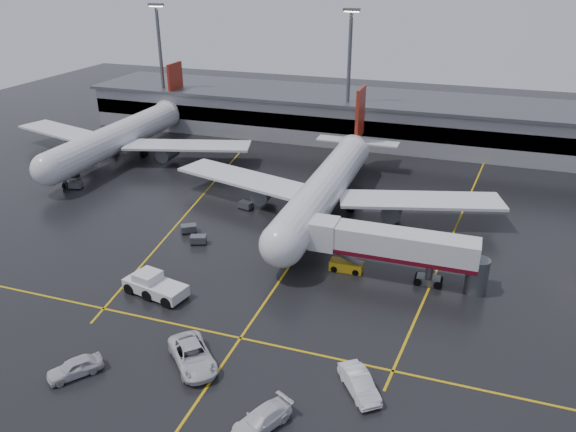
% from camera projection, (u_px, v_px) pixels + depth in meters
% --- Properties ---
extents(ground, '(220.00, 220.00, 0.00)m').
position_uv_depth(ground, '(308.00, 240.00, 72.58)').
color(ground, black).
rests_on(ground, ground).
extents(apron_line_centre, '(0.25, 90.00, 0.02)m').
position_uv_depth(apron_line_centre, '(308.00, 240.00, 72.57)').
color(apron_line_centre, gold).
rests_on(apron_line_centre, ground).
extents(apron_line_stop, '(60.00, 0.25, 0.02)m').
position_uv_depth(apron_line_stop, '(240.00, 338.00, 53.63)').
color(apron_line_stop, gold).
rests_on(apron_line_stop, ground).
extents(apron_line_left, '(9.99, 69.35, 0.02)m').
position_uv_depth(apron_line_left, '(204.00, 194.00, 87.07)').
color(apron_line_left, gold).
rests_on(apron_line_left, ground).
extents(apron_line_right, '(7.57, 69.64, 0.02)m').
position_uv_depth(apron_line_right, '(455.00, 228.00, 75.88)').
color(apron_line_right, gold).
rests_on(apron_line_right, ground).
extents(terminal, '(122.00, 19.00, 8.60)m').
position_uv_depth(terminal, '(378.00, 118.00, 112.06)').
color(terminal, gray).
rests_on(terminal, ground).
extents(light_mast_left, '(3.00, 1.20, 25.45)m').
position_uv_depth(light_mast_left, '(161.00, 60.00, 115.98)').
color(light_mast_left, '#595B60').
rests_on(light_mast_left, ground).
extents(light_mast_mid, '(3.00, 1.20, 25.45)m').
position_uv_depth(light_mast_mid, '(349.00, 71.00, 104.21)').
color(light_mast_mid, '#595B60').
rests_on(light_mast_mid, ground).
extents(main_airliner, '(48.80, 45.60, 14.10)m').
position_uv_depth(main_airliner, '(328.00, 184.00, 79.18)').
color(main_airliner, silver).
rests_on(main_airliner, ground).
extents(second_airliner, '(48.80, 45.60, 14.10)m').
position_uv_depth(second_airliner, '(123.00, 135.00, 101.88)').
color(second_airliner, silver).
rests_on(second_airliner, ground).
extents(jet_bridge, '(19.90, 3.40, 6.05)m').
position_uv_depth(jet_bridge, '(394.00, 247.00, 62.29)').
color(jet_bridge, silver).
rests_on(jet_bridge, ground).
extents(pushback_tractor, '(7.57, 4.32, 2.55)m').
position_uv_depth(pushback_tractor, '(154.00, 286.00, 60.35)').
color(pushback_tractor, silver).
rests_on(pushback_tractor, ground).
extents(belt_loader, '(3.83, 1.83, 2.42)m').
position_uv_depth(belt_loader, '(346.00, 266.00, 65.21)').
color(belt_loader, yellow).
rests_on(belt_loader, ground).
extents(service_van_a, '(6.94, 7.02, 1.88)m').
position_uv_depth(service_van_a, '(193.00, 356.00, 49.79)').
color(service_van_a, silver).
rests_on(service_van_a, ground).
extents(service_van_b, '(4.36, 5.67, 1.53)m').
position_uv_depth(service_van_b, '(262.00, 419.00, 43.10)').
color(service_van_b, silver).
rests_on(service_van_b, ground).
extents(service_van_c, '(4.61, 5.32, 1.73)m').
position_uv_depth(service_van_c, '(359.00, 383.00, 46.64)').
color(service_van_c, white).
rests_on(service_van_c, ground).
extents(service_van_d, '(4.36, 4.90, 1.61)m').
position_uv_depth(service_van_d, '(75.00, 367.00, 48.56)').
color(service_van_d, silver).
rests_on(service_van_d, ground).
extents(baggage_cart_a, '(2.32, 1.90, 1.12)m').
position_uv_depth(baggage_cart_a, '(198.00, 239.00, 71.39)').
color(baggage_cart_a, '#595B60').
rests_on(baggage_cart_a, ground).
extents(baggage_cart_b, '(2.39, 2.18, 1.12)m').
position_uv_depth(baggage_cart_b, '(189.00, 228.00, 74.31)').
color(baggage_cart_b, '#595B60').
rests_on(baggage_cart_b, ground).
extents(baggage_cart_c, '(2.27, 1.78, 1.12)m').
position_uv_depth(baggage_cart_c, '(246.00, 205.00, 81.47)').
color(baggage_cart_c, '#595B60').
rests_on(baggage_cart_c, ground).
extents(baggage_cart_d, '(2.13, 1.50, 1.12)m').
position_uv_depth(baggage_cart_d, '(72.00, 172.00, 94.06)').
color(baggage_cart_d, '#595B60').
rests_on(baggage_cart_d, ground).
extents(baggage_cart_e, '(2.25, 1.73, 1.12)m').
position_uv_depth(baggage_cart_e, '(76.00, 185.00, 88.81)').
color(baggage_cart_e, '#595B60').
rests_on(baggage_cart_e, ground).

